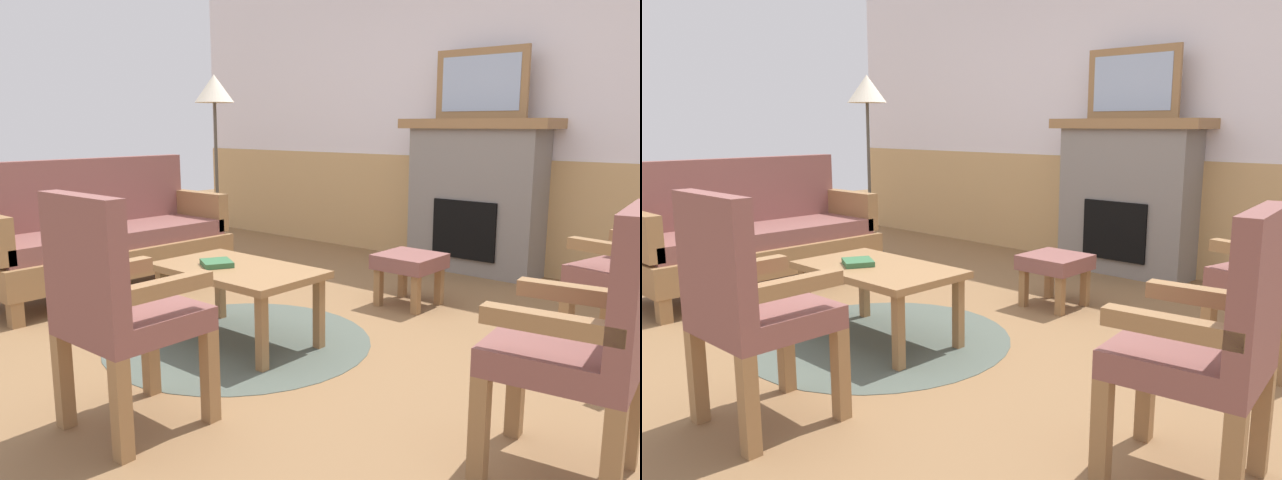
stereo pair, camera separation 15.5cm
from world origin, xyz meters
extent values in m
plane|color=olive|center=(0.00, 0.00, 0.00)|extent=(14.00, 14.00, 0.00)
cube|color=white|center=(0.00, 2.60, 1.35)|extent=(7.20, 0.12, 2.70)
cube|color=tan|center=(0.00, 2.53, 0.47)|extent=(7.20, 0.02, 0.95)
cube|color=gray|center=(0.00, 2.35, 0.60)|extent=(1.10, 0.36, 1.20)
cube|color=black|center=(0.00, 2.16, 0.38)|extent=(0.56, 0.02, 0.48)
cube|color=olive|center=(0.00, 2.35, 1.24)|extent=(1.30, 0.44, 0.08)
cube|color=olive|center=(0.00, 2.35, 1.56)|extent=(0.80, 0.03, 0.56)
cube|color=#9EB2D1|center=(0.00, 2.33, 1.56)|extent=(0.68, 0.01, 0.44)
cube|color=olive|center=(-1.43, -0.87, 0.08)|extent=(0.08, 0.08, 0.16)
cube|color=olive|center=(-1.43, 0.81, 0.08)|extent=(0.08, 0.08, 0.16)
cube|color=olive|center=(-2.03, 0.81, 0.08)|extent=(0.08, 0.08, 0.16)
cube|color=olive|center=(-1.73, -0.03, 0.26)|extent=(0.70, 1.80, 0.20)
cube|color=brown|center=(-1.73, -0.03, 0.42)|extent=(0.60, 1.70, 0.12)
cube|color=brown|center=(-2.03, -0.03, 0.73)|extent=(0.10, 1.70, 0.50)
cube|color=olive|center=(-1.73, 0.82, 0.53)|extent=(0.60, 0.10, 0.30)
cube|color=olive|center=(-0.62, -0.36, 0.20)|extent=(0.05, 0.05, 0.40)
cube|color=olive|center=(0.22, -0.36, 0.20)|extent=(0.05, 0.05, 0.40)
cube|color=olive|center=(-0.62, 0.08, 0.20)|extent=(0.05, 0.05, 0.40)
cube|color=olive|center=(0.22, 0.08, 0.20)|extent=(0.05, 0.05, 0.40)
cube|color=olive|center=(-0.20, -0.14, 0.42)|extent=(0.96, 0.56, 0.04)
cylinder|color=#4C564C|center=(-0.20, -0.14, 0.00)|extent=(1.52, 1.52, 0.01)
cube|color=#33663D|center=(-0.31, -0.19, 0.46)|extent=(0.24, 0.23, 0.03)
cube|color=olive|center=(-0.01, 0.98, 0.13)|extent=(0.05, 0.05, 0.26)
cube|color=olive|center=(0.29, 0.98, 0.13)|extent=(0.05, 0.05, 0.26)
cube|color=olive|center=(-0.01, 1.28, 0.13)|extent=(0.05, 0.05, 0.26)
cube|color=olive|center=(0.29, 1.28, 0.13)|extent=(0.05, 0.05, 0.26)
cube|color=brown|center=(0.14, 1.13, 0.31)|extent=(0.40, 0.40, 0.10)
cube|color=olive|center=(1.52, -0.58, 0.20)|extent=(0.07, 0.07, 0.40)
cube|color=olive|center=(1.47, -0.16, 0.20)|extent=(0.07, 0.07, 0.40)
cube|color=olive|center=(1.94, -0.53, 0.20)|extent=(0.07, 0.07, 0.40)
cube|color=olive|center=(1.89, -0.11, 0.20)|extent=(0.07, 0.07, 0.40)
cube|color=brown|center=(1.70, -0.34, 0.45)|extent=(0.53, 0.53, 0.10)
cube|color=brown|center=(1.90, -0.32, 0.74)|extent=(0.14, 0.49, 0.48)
cube|color=olive|center=(1.73, -0.55, 0.62)|extent=(0.45, 0.12, 0.06)
cube|color=olive|center=(1.68, -0.14, 0.62)|extent=(0.45, 0.12, 0.06)
cube|color=olive|center=(1.30, 0.88, 0.20)|extent=(0.07, 0.07, 0.40)
cube|color=olive|center=(1.40, 1.29, 0.20)|extent=(0.07, 0.07, 0.40)
cube|color=brown|center=(1.55, 1.03, 0.45)|extent=(0.58, 0.58, 0.10)
cube|color=olive|center=(1.51, 0.83, 0.62)|extent=(0.44, 0.17, 0.06)
cube|color=olive|center=(0.03, -0.88, 0.20)|extent=(0.06, 0.06, 0.40)
cube|color=olive|center=(0.45, -0.87, 0.20)|extent=(0.06, 0.06, 0.40)
cube|color=olive|center=(0.03, -1.30, 0.20)|extent=(0.06, 0.06, 0.40)
cube|color=olive|center=(0.45, -1.29, 0.20)|extent=(0.06, 0.06, 0.40)
cube|color=brown|center=(0.24, -1.09, 0.45)|extent=(0.49, 0.49, 0.10)
cube|color=brown|center=(0.24, -1.29, 0.74)|extent=(0.48, 0.09, 0.48)
cube|color=olive|center=(0.04, -1.09, 0.62)|extent=(0.08, 0.44, 0.06)
cube|color=olive|center=(0.45, -1.08, 0.62)|extent=(0.08, 0.44, 0.06)
cylinder|color=#332D28|center=(-2.14, 1.35, 0.01)|extent=(0.24, 0.24, 0.03)
cylinder|color=#4C473D|center=(-2.14, 1.35, 0.73)|extent=(0.03, 0.03, 1.40)
cone|color=silver|center=(-2.14, 1.35, 1.55)|extent=(0.36, 0.36, 0.25)
camera|label=1|loc=(2.40, -2.44, 1.23)|focal=35.01mm
camera|label=2|loc=(2.52, -2.33, 1.23)|focal=35.01mm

